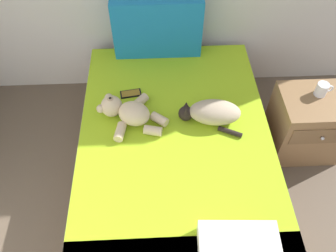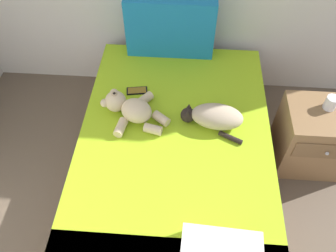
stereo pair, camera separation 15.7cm
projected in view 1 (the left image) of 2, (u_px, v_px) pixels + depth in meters
The scene contains 8 objects.
bed at pixel (175, 158), 2.37m from camera, with size 1.30×1.92×0.47m.
patterned_cushion at pixel (157, 28), 2.53m from camera, with size 0.67×0.15×0.47m.
cat at pixel (212, 113), 2.22m from camera, with size 0.42×0.28×0.15m.
teddy_bear at pixel (128, 112), 2.23m from camera, with size 0.48×0.39×0.16m.
cell_phone at pixel (131, 94), 2.42m from camera, with size 0.16×0.09×0.01m.
throw_pillow at pixel (239, 252), 1.67m from camera, with size 0.40×0.28×0.11m, color white.
nightstand at pixel (307, 124), 2.51m from camera, with size 0.50×0.43×0.54m.
mug at pixel (322, 89), 2.29m from camera, with size 0.12×0.08×0.09m.
Camera 1 is at (1.61, 1.37, 2.22)m, focal length 36.09 mm.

